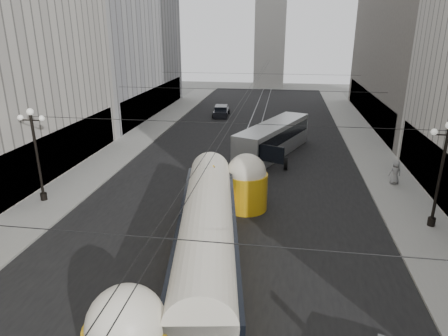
% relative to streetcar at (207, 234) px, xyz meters
% --- Properties ---
extents(road, '(20.00, 85.00, 0.02)m').
position_rel_streetcar_xyz_m(road, '(-0.13, 20.73, -1.87)').
color(road, black).
rests_on(road, ground).
extents(sidewalk_left, '(4.00, 72.00, 0.15)m').
position_rel_streetcar_xyz_m(sidewalk_left, '(-12.13, 24.23, -1.80)').
color(sidewalk_left, gray).
rests_on(sidewalk_left, ground).
extents(sidewalk_right, '(4.00, 72.00, 0.15)m').
position_rel_streetcar_xyz_m(sidewalk_right, '(11.87, 24.23, -1.80)').
color(sidewalk_right, gray).
rests_on(sidewalk_right, ground).
extents(rail_left, '(0.12, 85.00, 0.04)m').
position_rel_streetcar_xyz_m(rail_left, '(-0.88, 20.73, -1.87)').
color(rail_left, gray).
rests_on(rail_left, ground).
extents(rail_right, '(0.12, 85.00, 0.04)m').
position_rel_streetcar_xyz_m(rail_right, '(0.62, 20.73, -1.87)').
color(rail_right, gray).
rests_on(rail_right, ground).
extents(building_left_far, '(12.60, 28.60, 28.60)m').
position_rel_streetcar_xyz_m(building_left_far, '(-20.12, 36.23, 12.44)').
color(building_left_far, '#999999').
rests_on(building_left_far, ground).
extents(distant_tower, '(6.00, 6.00, 31.36)m').
position_rel_streetcar_xyz_m(distant_tower, '(-0.13, 68.23, 13.09)').
color(distant_tower, '#B2AFA8').
rests_on(distant_tower, ground).
extents(lamppost_left_mid, '(1.86, 0.44, 6.37)m').
position_rel_streetcar_xyz_m(lamppost_left_mid, '(-12.73, 6.23, 1.87)').
color(lamppost_left_mid, black).
rests_on(lamppost_left_mid, sidewalk_left).
extents(lamppost_right_mid, '(1.86, 0.44, 6.37)m').
position_rel_streetcar_xyz_m(lamppost_right_mid, '(12.47, 6.23, 1.87)').
color(lamppost_right_mid, black).
rests_on(lamppost_right_mid, sidewalk_right).
extents(catenary, '(25.00, 72.00, 0.23)m').
position_rel_streetcar_xyz_m(catenary, '(-0.01, 19.73, 4.01)').
color(catenary, black).
rests_on(catenary, ground).
extents(streetcar, '(5.15, 17.29, 3.84)m').
position_rel_streetcar_xyz_m(streetcar, '(0.00, 0.00, 0.00)').
color(streetcar, gold).
rests_on(streetcar, ground).
extents(city_bus, '(6.71, 12.32, 3.02)m').
position_rel_streetcar_xyz_m(city_bus, '(2.51, 19.59, -0.22)').
color(city_bus, '#A6AAAC').
rests_on(city_bus, ground).
extents(sedan_white_far, '(3.12, 4.33, 1.27)m').
position_rel_streetcar_xyz_m(sedan_white_far, '(3.60, 30.64, -1.30)').
color(sedan_white_far, silver).
rests_on(sedan_white_far, ground).
extents(sedan_dark_far, '(2.28, 4.69, 1.43)m').
position_rel_streetcar_xyz_m(sedan_dark_far, '(-5.13, 36.43, -1.22)').
color(sedan_dark_far, black).
rests_on(sedan_dark_far, ground).
extents(pedestrian_sidewalk_right, '(0.98, 0.71, 1.82)m').
position_rel_streetcar_xyz_m(pedestrian_sidewalk_right, '(11.94, 13.05, -0.81)').
color(pedestrian_sidewalk_right, gray).
rests_on(pedestrian_sidewalk_right, sidewalk_right).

